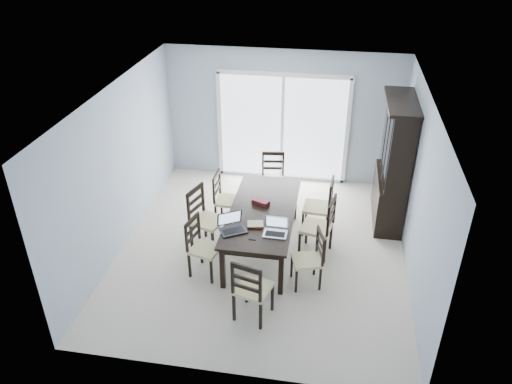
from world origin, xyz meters
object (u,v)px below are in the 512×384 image
(chair_right_mid, at_px, (323,221))
(cell_phone, at_px, (253,239))
(chair_right_near, at_px, (313,253))
(laptop_silver, at_px, (275,231))
(hot_tub, at_px, (277,139))
(chair_left_near, at_px, (199,240))
(game_box, at_px, (261,202))
(chair_left_far, at_px, (223,193))
(laptop_dark, at_px, (233,228))
(chair_end_near, at_px, (250,285))
(chair_end_far, at_px, (273,173))
(chair_right_far, at_px, (324,201))
(chair_left_mid, at_px, (202,212))
(dining_table, at_px, (263,214))
(china_hutch, at_px, (394,165))

(chair_right_mid, height_order, cell_phone, chair_right_mid)
(chair_right_near, xyz_separation_m, chair_right_mid, (0.11, 0.72, 0.09))
(laptop_silver, relative_size, hot_tub, 0.19)
(chair_left_near, distance_m, hot_tub, 4.14)
(cell_phone, relative_size, hot_tub, 0.05)
(game_box, height_order, hot_tub, hot_tub)
(chair_left_far, xyz_separation_m, cell_phone, (0.77, -1.47, 0.18))
(chair_left_far, relative_size, laptop_dark, 2.41)
(chair_end_near, bearing_deg, laptop_dark, 129.18)
(chair_left_far, relative_size, chair_end_far, 0.99)
(cell_phone, bearing_deg, hot_tub, 95.51)
(game_box, bearing_deg, chair_end_far, 89.76)
(chair_right_far, bearing_deg, chair_left_near, 132.23)
(chair_right_far, relative_size, chair_end_near, 1.01)
(chair_end_far, bearing_deg, chair_left_far, 42.14)
(game_box, bearing_deg, chair_left_mid, -167.55)
(cell_phone, bearing_deg, chair_end_near, -79.54)
(chair_left_mid, xyz_separation_m, chair_right_far, (1.87, 0.68, -0.02))
(laptop_dark, height_order, laptop_silver, laptop_dark)
(laptop_silver, bearing_deg, dining_table, 115.47)
(chair_end_far, xyz_separation_m, game_box, (-0.01, -1.39, 0.20))
(chair_left_mid, relative_size, chair_right_mid, 1.00)
(chair_right_far, xyz_separation_m, hot_tub, (-1.13, 2.73, -0.17))
(chair_left_mid, xyz_separation_m, game_box, (0.90, 0.20, 0.15))
(chair_left_mid, bearing_deg, chair_left_near, 29.67)
(chair_left_far, bearing_deg, laptop_silver, 41.88)
(chair_left_mid, height_order, chair_right_mid, chair_left_mid)
(chair_left_near, distance_m, cell_phone, 0.83)
(chair_right_near, bearing_deg, chair_right_far, -20.32)
(chair_right_near, bearing_deg, chair_left_far, 32.68)
(chair_left_mid, height_order, hot_tub, chair_left_mid)
(dining_table, distance_m, chair_left_near, 1.09)
(chair_end_near, bearing_deg, chair_right_mid, 77.30)
(china_hutch, distance_m, laptop_silver, 2.57)
(dining_table, bearing_deg, chair_end_far, 91.84)
(chair_end_near, bearing_deg, laptop_silver, 93.92)
(chair_right_near, height_order, chair_right_mid, chair_right_mid)
(laptop_silver, distance_m, cell_phone, 0.35)
(china_hutch, distance_m, chair_left_mid, 3.27)
(chair_right_far, xyz_separation_m, cell_phone, (-0.94, -1.45, 0.14))
(china_hutch, height_order, chair_end_far, china_hutch)
(chair_right_far, xyz_separation_m, chair_end_far, (-0.96, 0.90, -0.03))
(chair_left_far, bearing_deg, chair_left_near, 0.94)
(chair_end_far, bearing_deg, cell_phone, 82.86)
(chair_left_mid, height_order, cell_phone, chair_left_mid)
(chair_left_mid, distance_m, cell_phone, 1.22)
(chair_end_near, xyz_separation_m, chair_end_far, (-0.14, 3.15, -0.02))
(china_hutch, relative_size, chair_end_near, 1.93)
(hot_tub, bearing_deg, chair_right_near, -75.57)
(china_hutch, bearing_deg, chair_right_near, -121.48)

